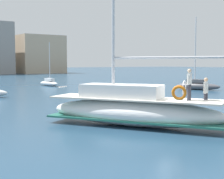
{
  "coord_description": "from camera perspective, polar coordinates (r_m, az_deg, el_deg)",
  "views": [
    {
      "loc": [
        -12.91,
        -13.11,
        3.34
      ],
      "look_at": [
        -1.72,
        2.49,
        1.8
      ],
      "focal_mm": 53.7,
      "sensor_mm": 36.0,
      "label": 1
    }
  ],
  "objects": [
    {
      "name": "ground_plane",
      "position": [
        18.7,
        8.81,
        -5.76
      ],
      "size": [
        400.0,
        400.0,
        0.0
      ],
      "primitive_type": "plane",
      "color": "navy"
    },
    {
      "name": "moored_catamaran",
      "position": [
        49.17,
        -10.7,
        1.18
      ],
      "size": [
        1.53,
        4.45,
        6.25
      ],
      "color": "silver",
      "rests_on": "ground"
    },
    {
      "name": "moored_sloop_far",
      "position": [
        42.57,
        14.36,
        0.75
      ],
      "size": [
        3.17,
        5.59,
        8.91
      ],
      "color": "#4C4C51",
      "rests_on": "ground"
    },
    {
      "name": "main_sailboat",
      "position": [
        17.8,
        3.54,
        -3.27
      ],
      "size": [
        6.96,
        9.48,
        13.15
      ],
      "color": "white",
      "rests_on": "ground"
    }
  ]
}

